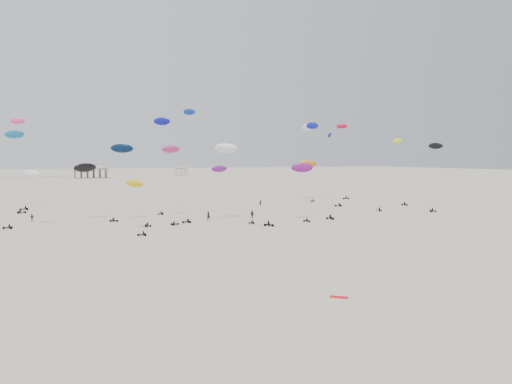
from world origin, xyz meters
name	(u,v)px	position (x,y,z in m)	size (l,w,h in m)	color
ground_plane	(148,192)	(0.00, 200.00, 0.00)	(900.00, 900.00, 0.00)	#C1B199
pavilion_main	(91,172)	(-10.00, 350.00, 4.22)	(21.00, 13.00, 9.80)	brown
pavilion_small	(181,171)	(60.00, 380.00, 3.49)	(9.00, 7.00, 8.00)	brown
pier_fence	(5,178)	(-62.00, 350.00, 0.77)	(80.20, 0.20, 1.50)	black
rig_0	(320,162)	(19.47, 96.52, 12.90)	(3.85, 9.00, 22.13)	black
rig_1	(434,168)	(55.58, 99.03, 11.00)	(8.18, 8.63, 18.05)	black
rig_2	(136,193)	(-22.87, 92.18, 7.24)	(4.02, 11.38, 11.47)	black
rig_3	(401,170)	(55.78, 112.58, 10.28)	(4.72, 2.72, 19.40)	black
rig_4	(303,174)	(13.34, 93.22, 10.23)	(5.25, 5.41, 12.88)	black
rig_5	(227,181)	(-2.78, 97.41, 8.85)	(8.04, 8.70, 13.19)	black
rig_6	(233,160)	(-1.24, 97.89, 13.26)	(8.82, 16.37, 19.27)	black
rig_8	(125,157)	(-22.64, 106.88, 13.86)	(6.54, 14.98, 18.73)	black
rig_9	(335,156)	(51.72, 141.64, 14.44)	(5.82, 9.30, 22.45)	black
rig_10	(174,163)	(-11.38, 109.24, 12.67)	(4.89, 14.83, 19.11)	black
rig_11	(185,143)	(-9.73, 105.34, 17.04)	(9.18, 14.77, 27.01)	black
rig_12	(28,183)	(-41.83, 106.69, 8.76)	(7.47, 6.05, 11.66)	black
rig_13	(312,138)	(33.29, 124.43, 19.50)	(9.49, 11.87, 24.39)	black
rig_14	(89,174)	(-29.72, 112.10, 10.20)	(9.29, 8.64, 13.52)	black
rig_15	(307,166)	(42.40, 143.90, 11.07)	(8.46, 14.34, 15.47)	black
rig_16	(162,135)	(-9.79, 128.75, 19.91)	(7.02, 17.70, 26.56)	black
rig_17	(16,147)	(-45.80, 152.66, 16.86)	(6.57, 17.32, 23.76)	black
rig_18	(19,157)	(-44.49, 135.86, 13.99)	(3.83, 6.99, 24.03)	black
rig_19	(360,166)	(38.15, 107.62, 11.72)	(7.67, 12.64, 24.01)	black
spectator_0	(208,220)	(-5.61, 101.69, 0.00)	(0.84, 0.58, 2.31)	black
spectator_1	(252,219)	(4.48, 100.68, 0.00)	(1.09, 0.63, 2.23)	black
spectator_2	(32,221)	(-41.46, 115.23, 0.00)	(1.12, 0.60, 1.89)	black
spectator_3	(260,206)	(18.16, 127.63, 0.00)	(0.76, 0.52, 2.08)	black
grounded_kite_b	(339,297)	(-12.13, 38.42, 0.00)	(1.80, 0.70, 0.07)	red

